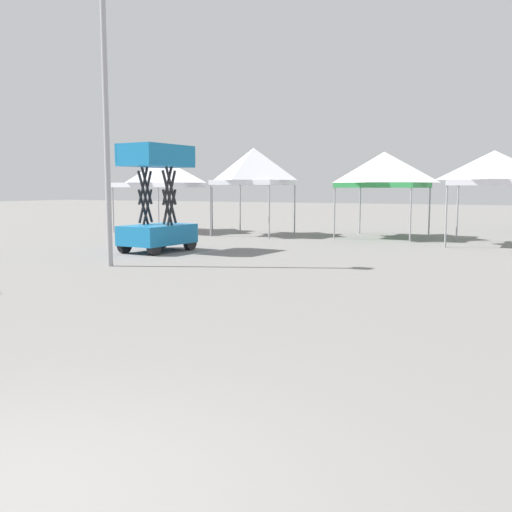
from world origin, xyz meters
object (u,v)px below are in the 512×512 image
(canopy_tent_behind_left, at_px, (163,173))
(canopy_tent_far_right, at_px, (494,168))
(canopy_tent_far_left, at_px, (384,170))
(light_pole_near_lift, at_px, (105,99))
(canopy_tent_behind_center, at_px, (254,167))
(scissor_lift, at_px, (158,218))

(canopy_tent_behind_left, bearing_deg, canopy_tent_far_right, -0.46)
(canopy_tent_behind_left, distance_m, canopy_tent_far_right, 13.91)
(canopy_tent_far_left, bearing_deg, canopy_tent_behind_left, -171.51)
(light_pole_near_lift, bearing_deg, canopy_tent_far_left, 71.41)
(canopy_tent_behind_left, height_order, canopy_tent_behind_center, canopy_tent_behind_center)
(scissor_lift, bearing_deg, canopy_tent_behind_center, 92.35)
(canopy_tent_far_left, relative_size, canopy_tent_far_right, 1.05)
(canopy_tent_behind_center, height_order, canopy_tent_far_right, canopy_tent_behind_center)
(canopy_tent_behind_left, height_order, canopy_tent_far_right, canopy_tent_behind_left)
(canopy_tent_far_right, bearing_deg, canopy_tent_behind_left, 179.54)
(canopy_tent_behind_center, distance_m, light_pole_near_lift, 10.51)
(canopy_tent_behind_left, distance_m, canopy_tent_far_left, 9.81)
(light_pole_near_lift, bearing_deg, canopy_tent_behind_center, 96.97)
(scissor_lift, height_order, light_pole_near_lift, light_pole_near_lift)
(scissor_lift, distance_m, light_pole_near_lift, 4.66)
(light_pole_near_lift, bearing_deg, canopy_tent_behind_left, 119.60)
(canopy_tent_far_right, bearing_deg, canopy_tent_behind_center, 178.31)
(canopy_tent_far_right, bearing_deg, canopy_tent_far_left, 159.63)
(scissor_lift, relative_size, light_pole_near_lift, 0.46)
(canopy_tent_far_left, distance_m, scissor_lift, 9.79)
(canopy_tent_far_left, height_order, canopy_tent_far_right, canopy_tent_far_left)
(canopy_tent_behind_left, height_order, canopy_tent_far_left, canopy_tent_far_left)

